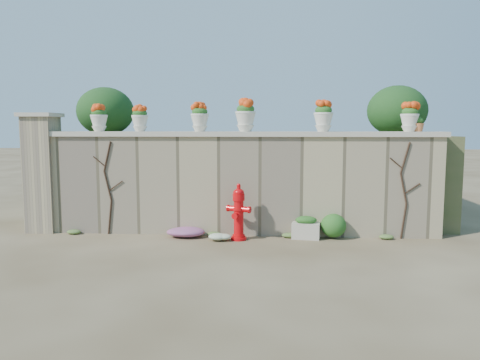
# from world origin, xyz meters

# --- Properties ---
(ground) EXTENTS (80.00, 80.00, 0.00)m
(ground) POSITION_xyz_m (0.00, 0.00, 0.00)
(ground) COLOR #4D3C26
(ground) RESTS_ON ground
(stone_wall) EXTENTS (8.00, 0.40, 2.00)m
(stone_wall) POSITION_xyz_m (0.00, 1.80, 1.00)
(stone_wall) COLOR tan
(stone_wall) RESTS_ON ground
(wall_cap) EXTENTS (8.10, 0.52, 0.10)m
(wall_cap) POSITION_xyz_m (0.00, 1.80, 2.05)
(wall_cap) COLOR beige
(wall_cap) RESTS_ON stone_wall
(gate_pillar) EXTENTS (0.72, 0.72, 2.48)m
(gate_pillar) POSITION_xyz_m (-4.15, 1.80, 1.26)
(gate_pillar) COLOR tan
(gate_pillar) RESTS_ON ground
(raised_fill) EXTENTS (9.00, 6.00, 2.00)m
(raised_fill) POSITION_xyz_m (0.00, 5.00, 1.00)
(raised_fill) COLOR #384C23
(raised_fill) RESTS_ON ground
(back_shrub_left) EXTENTS (1.30, 1.30, 1.10)m
(back_shrub_left) POSITION_xyz_m (-3.20, 3.00, 2.55)
(back_shrub_left) COLOR #143814
(back_shrub_left) RESTS_ON raised_fill
(back_shrub_right) EXTENTS (1.30, 1.30, 1.10)m
(back_shrub_right) POSITION_xyz_m (3.40, 3.00, 2.55)
(back_shrub_right) COLOR #143814
(back_shrub_right) RESTS_ON raised_fill
(vine_left) EXTENTS (0.60, 0.04, 1.91)m
(vine_left) POSITION_xyz_m (-2.67, 1.58, 0.99)
(vine_left) COLOR black
(vine_left) RESTS_ON ground
(vine_right) EXTENTS (0.60, 0.04, 1.91)m
(vine_right) POSITION_xyz_m (3.23, 1.58, 0.99)
(vine_right) COLOR black
(vine_right) RESTS_ON ground
(fire_hydrant) EXTENTS (0.47, 0.34, 1.10)m
(fire_hydrant) POSITION_xyz_m (0.01, 1.27, 0.55)
(fire_hydrant) COLOR red
(fire_hydrant) RESTS_ON ground
(planter_box) EXTENTS (0.58, 0.39, 0.45)m
(planter_box) POSITION_xyz_m (1.33, 1.47, 0.21)
(planter_box) COLOR beige
(planter_box) RESTS_ON ground
(green_shrub) EXTENTS (0.62, 0.56, 0.59)m
(green_shrub) POSITION_xyz_m (1.85, 1.55, 0.30)
(green_shrub) COLOR #1E5119
(green_shrub) RESTS_ON ground
(magenta_clump) EXTENTS (0.92, 0.62, 0.25)m
(magenta_clump) POSITION_xyz_m (-0.98, 1.36, 0.12)
(magenta_clump) COLOR #D029BE
(magenta_clump) RESTS_ON ground
(white_flowers) EXTENTS (0.53, 0.42, 0.19)m
(white_flowers) POSITION_xyz_m (-0.30, 1.11, 0.10)
(white_flowers) COLOR white
(white_flowers) RESTS_ON ground
(urn_pot_0) EXTENTS (0.35, 0.35, 0.55)m
(urn_pot_0) POSITION_xyz_m (-2.90, 1.80, 2.37)
(urn_pot_0) COLOR silver
(urn_pot_0) RESTS_ON wall_cap
(urn_pot_1) EXTENTS (0.34, 0.34, 0.53)m
(urn_pot_1) POSITION_xyz_m (-2.05, 1.80, 2.36)
(urn_pot_1) COLOR silver
(urn_pot_1) RESTS_ON wall_cap
(urn_pot_2) EXTENTS (0.37, 0.37, 0.58)m
(urn_pot_2) POSITION_xyz_m (-0.81, 1.80, 2.38)
(urn_pot_2) COLOR silver
(urn_pot_2) RESTS_ON wall_cap
(urn_pot_3) EXTENTS (0.41, 0.41, 0.65)m
(urn_pot_3) POSITION_xyz_m (0.11, 1.80, 2.42)
(urn_pot_3) COLOR silver
(urn_pot_3) RESTS_ON wall_cap
(urn_pot_4) EXTENTS (0.39, 0.39, 0.61)m
(urn_pot_4) POSITION_xyz_m (1.66, 1.80, 2.40)
(urn_pot_4) COLOR silver
(urn_pot_4) RESTS_ON wall_cap
(urn_pot_5) EXTENTS (0.36, 0.36, 0.56)m
(urn_pot_5) POSITION_xyz_m (3.34, 1.80, 2.38)
(urn_pot_5) COLOR silver
(urn_pot_5) RESTS_ON wall_cap
(terracotta_pot) EXTENTS (0.23, 0.23, 0.27)m
(terracotta_pot) POSITION_xyz_m (3.51, 1.80, 2.22)
(terracotta_pot) COLOR #B46537
(terracotta_pot) RESTS_ON wall_cap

